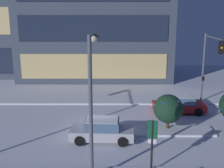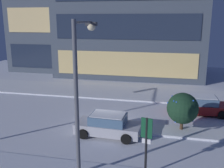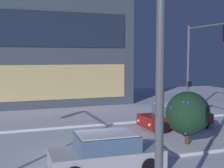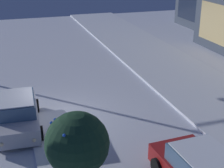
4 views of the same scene
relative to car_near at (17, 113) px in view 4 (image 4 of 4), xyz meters
The scene contains 5 objects.
ground 2.11m from the car_near, 100.96° to the left, with size 52.00×52.00×0.00m, color silver.
curb_strip_far 10.24m from the car_near, 92.12° to the left, with size 52.00×5.20×0.14m, color silver.
median_strip 3.86m from the car_near, 21.09° to the left, with size 9.00×1.80×0.14m, color silver.
car_near is the anchor object (origin of this frame).
decorated_tree_left_of_median 5.16m from the car_near, 19.89° to the left, with size 2.12×2.12×2.71m.
Camera 4 is at (14.44, -2.02, 7.49)m, focal length 54.09 mm.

